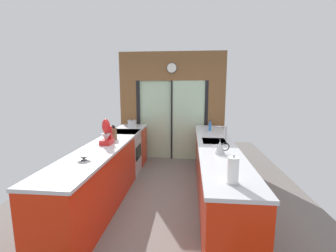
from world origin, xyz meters
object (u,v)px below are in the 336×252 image
object	(u,v)px
oven_range	(125,153)
stock_pot	(132,124)
stand_mixer	(107,134)
mixing_bowl	(84,157)
kettle	(220,147)
soap_bottle	(210,126)
paper_towel_roll	(233,171)
knife_block	(114,134)

from	to	relation	value
oven_range	stock_pot	distance (m)	0.79
stand_mixer	stock_pot	size ratio (longest dim) A/B	2.05
mixing_bowl	kettle	distance (m)	1.84
mixing_bowl	stand_mixer	xyz separation A→B (m)	(0.00, 0.85, 0.13)
mixing_bowl	soap_bottle	xyz separation A→B (m)	(1.78, 2.19, 0.06)
stock_pot	kettle	size ratio (longest dim) A/B	0.85
oven_range	mixing_bowl	world-z (taller)	mixing_bowl
stock_pot	paper_towel_roll	world-z (taller)	paper_towel_roll
stand_mixer	stock_pot	world-z (taller)	stand_mixer
mixing_bowl	knife_block	distance (m)	1.19
soap_bottle	mixing_bowl	bearing A→B (deg)	-129.15
knife_block	paper_towel_roll	world-z (taller)	paper_towel_roll
oven_range	mixing_bowl	distance (m)	2.01
paper_towel_roll	oven_range	bearing A→B (deg)	125.56
stand_mixer	paper_towel_roll	world-z (taller)	stand_mixer
mixing_bowl	paper_towel_roll	world-z (taller)	paper_towel_roll
knife_block	stand_mixer	xyz separation A→B (m)	(0.00, -0.34, 0.06)
oven_range	kettle	size ratio (longest dim) A/B	3.82
stock_pot	oven_range	bearing A→B (deg)	-91.85
kettle	soap_bottle	xyz separation A→B (m)	(-0.00, 1.73, -0.00)
knife_block	stand_mixer	bearing A→B (deg)	-90.00
stock_pot	knife_block	bearing A→B (deg)	-90.00
kettle	soap_bottle	bearing A→B (deg)	90.08
mixing_bowl	stock_pot	distance (m)	2.52
knife_block	stock_pot	xyz separation A→B (m)	(0.00, 1.33, -0.03)
oven_range	mixing_bowl	size ratio (longest dim) A/B	5.35
oven_range	paper_towel_roll	distance (m)	3.15
soap_bottle	kettle	bearing A→B (deg)	-89.92
soap_bottle	paper_towel_roll	xyz separation A→B (m)	(-0.00, -2.75, 0.04)
knife_block	stock_pot	size ratio (longest dim) A/B	1.29
knife_block	soap_bottle	size ratio (longest dim) A/B	1.17
kettle	oven_range	bearing A→B (deg)	140.35
oven_range	knife_block	bearing A→B (deg)	-88.62
knife_block	kettle	distance (m)	1.93
mixing_bowl	kettle	world-z (taller)	kettle
kettle	soap_bottle	distance (m)	1.73
mixing_bowl	stock_pot	size ratio (longest dim) A/B	0.84
kettle	stand_mixer	bearing A→B (deg)	167.66
knife_block	soap_bottle	distance (m)	2.04
oven_range	soap_bottle	bearing A→B (deg)	7.56
stand_mixer	kettle	distance (m)	1.83
stand_mixer	soap_bottle	bearing A→B (deg)	37.00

